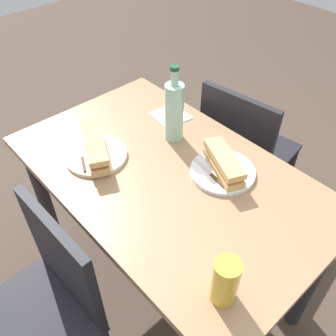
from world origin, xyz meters
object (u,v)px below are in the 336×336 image
at_px(knife_near, 211,174).
at_px(knife_far, 82,158).
at_px(chair_far, 46,305).
at_px(baguette_sandwich_near, 224,163).
at_px(water_bottle, 174,111).
at_px(beer_glass, 225,281).
at_px(plate_near, 223,171).
at_px(dining_table, 168,196).
at_px(chair_near, 242,152).
at_px(baguette_sandwich_far, 95,147).
at_px(plate_far, 96,155).

height_order(knife_near, knife_far, same).
relative_size(chair_far, baguette_sandwich_near, 3.90).
distance_m(water_bottle, beer_glass, 0.70).
relative_size(chair_far, plate_near, 3.72).
height_order(dining_table, knife_near, knife_near).
height_order(knife_far, beer_glass, beer_glass).
bearing_deg(chair_near, baguette_sandwich_far, 75.89).
bearing_deg(dining_table, beer_glass, 154.71).
height_order(chair_far, plate_far, chair_far).
xyz_separation_m(dining_table, chair_far, (0.00, 0.56, -0.14)).
bearing_deg(knife_far, water_bottle, -109.47).
bearing_deg(knife_near, plate_far, 32.72).
xyz_separation_m(baguette_sandwich_far, water_bottle, (-0.11, -0.30, 0.08)).
bearing_deg(knife_far, plate_far, -103.13).
bearing_deg(chair_near, knife_near, 112.57).
height_order(chair_near, water_bottle, water_bottle).
bearing_deg(knife_far, beer_glass, 178.76).
xyz_separation_m(baguette_sandwich_near, plate_far, (0.38, 0.29, -0.04)).
relative_size(knife_near, beer_glass, 1.18).
bearing_deg(chair_far, plate_near, -101.18).
xyz_separation_m(baguette_sandwich_far, beer_glass, (-0.70, 0.07, 0.03)).
xyz_separation_m(chair_far, chair_near, (0.07, -1.12, 0.00)).
xyz_separation_m(knife_near, knife_far, (0.38, 0.29, 0.00)).
relative_size(plate_near, baguette_sandwich_near, 1.05).
xyz_separation_m(knife_near, baguette_sandwich_far, (0.37, 0.24, 0.03)).
xyz_separation_m(chair_near, water_bottle, (0.07, 0.41, 0.40)).
distance_m(plate_near, baguette_sandwich_far, 0.48).
distance_m(chair_near, knife_far, 0.83).
height_order(dining_table, baguette_sandwich_far, baguette_sandwich_far).
relative_size(plate_far, water_bottle, 0.75).
bearing_deg(chair_near, plate_far, 75.89).
xyz_separation_m(dining_table, water_bottle, (0.13, -0.15, 0.26)).
distance_m(plate_far, knife_far, 0.06).
bearing_deg(plate_near, knife_far, 40.93).
distance_m(plate_near, water_bottle, 0.30).
distance_m(baguette_sandwich_far, water_bottle, 0.33).
bearing_deg(dining_table, plate_far, 30.74).
bearing_deg(water_bottle, baguette_sandwich_far, 69.45).
xyz_separation_m(chair_near, baguette_sandwich_far, (0.18, 0.71, 0.32)).
bearing_deg(baguette_sandwich_far, chair_far, 120.47).
relative_size(chair_far, knife_far, 5.24).
relative_size(plate_far, baguette_sandwich_far, 0.91).
bearing_deg(baguette_sandwich_far, plate_near, -142.88).
bearing_deg(plate_far, chair_near, -104.11).
bearing_deg(beer_glass, plate_far, -5.58).
height_order(chair_far, plate_near, chair_far).
bearing_deg(plate_near, water_bottle, -1.96).
distance_m(dining_table, knife_near, 0.21).
bearing_deg(baguette_sandwich_near, dining_table, 46.36).
height_order(plate_near, baguette_sandwich_near, baguette_sandwich_near).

